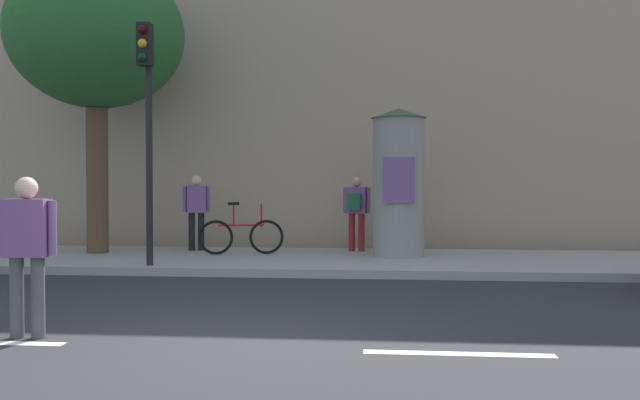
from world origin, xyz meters
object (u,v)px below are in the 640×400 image
pedestrian_in_dark_shirt (196,206)px  bicycle_leaning (241,236)px  street_tree (96,36)px  pedestrian_with_backpack (27,243)px  poster_column (399,182)px  traffic_light (147,104)px  pedestrian_with_bag (356,207)px

pedestrian_in_dark_shirt → bicycle_leaning: bearing=-32.5°
street_tree → pedestrian_with_backpack: bearing=-71.5°
poster_column → pedestrian_in_dark_shirt: (-4.43, 0.82, -0.53)m
bicycle_leaning → street_tree: bearing=179.4°
poster_column → traffic_light: bearing=-155.2°
pedestrian_with_backpack → pedestrian_with_bag: 8.60m
street_tree → pedestrian_in_dark_shirt: 4.19m
pedestrian_in_dark_shirt → pedestrian_with_bag: bearing=2.1°
bicycle_leaning → pedestrian_with_bag: bearing=20.2°
poster_column → pedestrian_with_bag: bearing=133.2°
traffic_light → pedestrian_with_backpack: bearing=-84.1°
poster_column → pedestrian_with_bag: 1.42m
bicycle_leaning → poster_column: bearing=-1.4°
traffic_light → pedestrian_with_bag: 5.09m
traffic_light → bicycle_leaning: bearing=60.3°
traffic_light → street_tree: street_tree is taller
street_tree → bicycle_leaning: size_ratio=3.58×
traffic_light → pedestrian_with_backpack: size_ratio=2.56×
street_tree → pedestrian_with_backpack: street_tree is taller
street_tree → pedestrian_with_bag: size_ratio=3.82×
poster_column → street_tree: bearing=179.0°
poster_column → bicycle_leaning: poster_column is taller
traffic_light → bicycle_leaning: traffic_light is taller
street_tree → pedestrian_with_bag: bearing=8.7°
pedestrian_in_dark_shirt → pedestrian_with_bag: size_ratio=1.02×
poster_column → street_tree: (-6.39, 0.11, 3.10)m
traffic_light → pedestrian_in_dark_shirt: 3.48m
traffic_light → pedestrian_with_backpack: (0.51, -4.99, -2.05)m
pedestrian_in_dark_shirt → bicycle_leaning: pedestrian_in_dark_shirt is taller
pedestrian_with_backpack → pedestrian_with_bag: (3.09, 8.02, 0.13)m
street_tree → pedestrian_with_backpack: 8.46m
pedestrian_with_backpack → bicycle_leaning: (0.72, 7.15, -0.45)m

